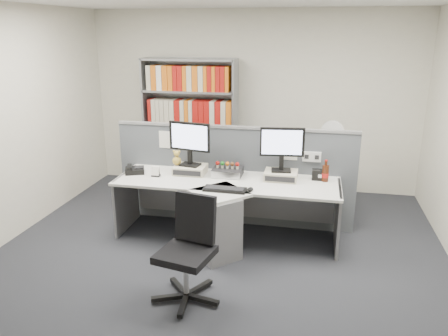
% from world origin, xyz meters
% --- Properties ---
extents(ground, '(5.50, 5.50, 0.00)m').
position_xyz_m(ground, '(0.00, 0.00, 0.00)').
color(ground, '#2F3138').
rests_on(ground, ground).
extents(room_shell, '(5.04, 5.54, 2.72)m').
position_xyz_m(room_shell, '(0.00, 0.00, 1.79)').
color(room_shell, silver).
rests_on(room_shell, ground).
extents(partition, '(3.00, 0.08, 1.27)m').
position_xyz_m(partition, '(0.00, 1.25, 0.65)').
color(partition, '#53585E').
rests_on(partition, ground).
extents(desk, '(2.60, 1.20, 0.72)m').
position_xyz_m(desk, '(0.00, 0.60, 0.46)').
color(desk, silver).
rests_on(desk, ground).
extents(monitor_riser_left, '(0.38, 0.31, 0.10)m').
position_xyz_m(monitor_riser_left, '(-0.49, 0.98, 0.77)').
color(monitor_riser_left, beige).
rests_on(monitor_riser_left, desk).
extents(monitor_riser_right, '(0.38, 0.31, 0.10)m').
position_xyz_m(monitor_riser_right, '(0.61, 0.98, 0.77)').
color(monitor_riser_right, beige).
rests_on(monitor_riser_right, desk).
extents(monitor_left, '(0.52, 0.21, 0.53)m').
position_xyz_m(monitor_left, '(-0.49, 0.98, 1.14)').
color(monitor_left, black).
rests_on(monitor_left, monitor_riser_left).
extents(monitor_right, '(0.51, 0.19, 0.52)m').
position_xyz_m(monitor_right, '(0.61, 0.98, 1.13)').
color(monitor_right, black).
rests_on(monitor_right, monitor_riser_right).
extents(desktop_pc, '(0.35, 0.31, 0.09)m').
position_xyz_m(desktop_pc, '(-0.03, 0.99, 0.77)').
color(desktop_pc, black).
rests_on(desktop_pc, desk).
extents(figurines, '(0.29, 0.05, 0.09)m').
position_xyz_m(figurines, '(-0.03, 0.98, 0.86)').
color(figurines, beige).
rests_on(figurines, desktop_pc).
extents(keyboard, '(0.47, 0.19, 0.03)m').
position_xyz_m(keyboard, '(0.05, 0.47, 0.73)').
color(keyboard, black).
rests_on(keyboard, desk).
extents(mouse, '(0.06, 0.10, 0.04)m').
position_xyz_m(mouse, '(0.32, 0.52, 0.74)').
color(mouse, black).
rests_on(mouse, desk).
extents(desk_phone, '(0.29, 0.27, 0.10)m').
position_xyz_m(desk_phone, '(-1.16, 0.86, 0.76)').
color(desk_phone, black).
rests_on(desk_phone, desk).
extents(desk_calendar, '(0.10, 0.08, 0.12)m').
position_xyz_m(desk_calendar, '(-0.86, 0.79, 0.77)').
color(desk_calendar, black).
rests_on(desk_calendar, desk).
extents(plush_toy, '(0.11, 0.11, 0.19)m').
position_xyz_m(plush_toy, '(-0.65, 0.97, 0.90)').
color(plush_toy, '#B6993C').
rests_on(plush_toy, monitor_riser_left).
extents(speaker, '(0.18, 0.10, 0.12)m').
position_xyz_m(speaker, '(1.06, 1.06, 0.78)').
color(speaker, black).
rests_on(speaker, desk).
extents(cola_bottle, '(0.08, 0.08, 0.26)m').
position_xyz_m(cola_bottle, '(1.12, 1.01, 0.82)').
color(cola_bottle, '#3F190A').
rests_on(cola_bottle, desk).
extents(shelving_unit, '(1.41, 0.40, 2.00)m').
position_xyz_m(shelving_unit, '(-0.90, 2.44, 0.98)').
color(shelving_unit, gray).
rests_on(shelving_unit, ground).
extents(filing_cabinet, '(0.45, 0.61, 0.70)m').
position_xyz_m(filing_cabinet, '(1.20, 1.99, 0.35)').
color(filing_cabinet, gray).
rests_on(filing_cabinet, ground).
extents(desk_fan, '(0.31, 0.20, 0.54)m').
position_xyz_m(desk_fan, '(1.20, 1.99, 1.04)').
color(desk_fan, white).
rests_on(desk_fan, filing_cabinet).
extents(office_chair, '(0.63, 0.62, 0.96)m').
position_xyz_m(office_chair, '(-0.09, -0.48, 0.51)').
color(office_chair, silver).
rests_on(office_chair, ground).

